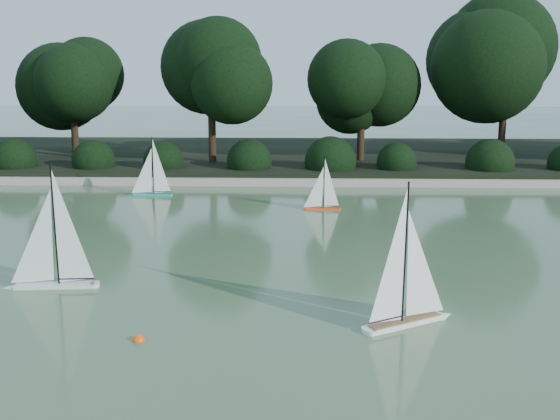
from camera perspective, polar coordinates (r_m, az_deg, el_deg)
name	(u,v)px	position (r m, az deg, el deg)	size (l,w,h in m)	color
ground	(351,320)	(8.31, 5.80, -8.88)	(80.00, 80.00, 0.00)	#3F5633
pond_coping	(326,182)	(17.00, 3.79, 2.28)	(40.00, 0.35, 0.18)	gray
far_bank	(322,157)	(20.94, 3.44, 4.29)	(40.00, 8.00, 0.30)	black
tree_line	(371,73)	(19.27, 7.40, 10.98)	(26.31, 3.93, 4.39)	black
shrub_hedge	(325,162)	(17.83, 3.72, 3.91)	(29.10, 1.10, 1.10)	black
sailboat_white_a	(47,267)	(9.81, -18.44, -4.45)	(1.30, 0.32, 1.77)	silver
sailboat_white_b	(412,300)	(8.22, 10.72, -7.24)	(1.19, 0.83, 1.78)	white
sailboat_orange	(319,201)	(14.23, 3.19, 0.76)	(0.86, 0.20, 1.17)	#EA451F
sailboat_teal	(148,186)	(15.96, -10.65, 1.95)	(1.04, 0.23, 1.42)	teal
race_buoy	(139,341)	(7.84, -11.42, -10.36)	(0.14, 0.14, 0.14)	#FA530D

